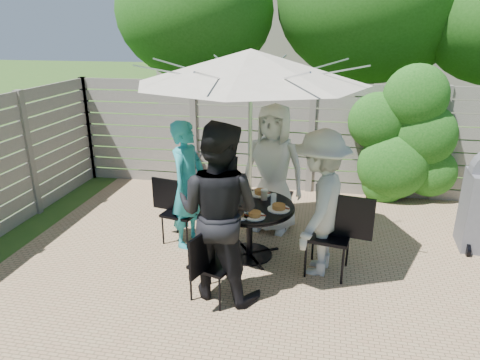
% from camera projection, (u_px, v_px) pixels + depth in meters
% --- Properties ---
extents(backyard_envelope, '(60.00, 60.00, 5.00)m').
position_uv_depth(backyard_envelope, '(325.00, 29.00, 13.19)').
color(backyard_envelope, '#2E541A').
rests_on(backyard_envelope, ground).
extents(patio_table, '(1.25, 1.25, 0.69)m').
position_uv_depth(patio_table, '(250.00, 221.00, 5.12)').
color(patio_table, black).
rests_on(patio_table, ground).
extents(umbrella, '(3.02, 3.02, 2.46)m').
position_uv_depth(umbrella, '(251.00, 66.00, 4.51)').
color(umbrella, silver).
rests_on(umbrella, ground).
extents(chair_back, '(0.48, 0.68, 0.91)m').
position_uv_depth(chair_back, '(275.00, 207.00, 6.02)').
color(chair_back, black).
rests_on(chair_back, ground).
extents(person_back, '(0.96, 0.73, 1.76)m').
position_uv_depth(person_back, '(273.00, 169.00, 5.70)').
color(person_back, silver).
rests_on(person_back, ground).
extents(chair_left, '(0.64, 0.48, 0.85)m').
position_uv_depth(chair_left, '(181.00, 224.00, 5.55)').
color(chair_left, black).
rests_on(chair_left, ground).
extents(person_left, '(0.51, 0.66, 1.63)m').
position_uv_depth(person_left, '(188.00, 185.00, 5.31)').
color(person_left, teal).
rests_on(person_left, ground).
extents(chair_front, '(0.51, 0.64, 0.84)m').
position_uv_depth(chair_front, '(214.00, 278.00, 4.36)').
color(chair_front, black).
rests_on(chair_front, ground).
extents(person_front, '(1.03, 0.88, 1.86)m').
position_uv_depth(person_front, '(218.00, 212.00, 4.25)').
color(person_front, black).
rests_on(person_front, ground).
extents(chair_right, '(0.73, 0.54, 0.97)m').
position_uv_depth(chair_right, '(329.00, 250.00, 4.82)').
color(chair_right, black).
rests_on(chair_right, ground).
extents(person_right, '(0.84, 1.19, 1.67)m').
position_uv_depth(person_right, '(320.00, 204.00, 4.69)').
color(person_right, '#ABADA8').
rests_on(person_right, ground).
extents(plate_back, '(0.26, 0.26, 0.06)m').
position_uv_depth(plate_back, '(260.00, 193.00, 5.35)').
color(plate_back, white).
rests_on(plate_back, patio_table).
extents(plate_left, '(0.26, 0.26, 0.06)m').
position_uv_depth(plate_left, '(222.00, 198.00, 5.17)').
color(plate_left, white).
rests_on(plate_left, patio_table).
extents(plate_front, '(0.26, 0.26, 0.06)m').
position_uv_depth(plate_front, '(237.00, 214.00, 4.73)').
color(plate_front, white).
rests_on(plate_front, patio_table).
extents(plate_right, '(0.26, 0.26, 0.06)m').
position_uv_depth(plate_right, '(279.00, 208.00, 4.90)').
color(plate_right, white).
rests_on(plate_right, patio_table).
extents(plate_extra, '(0.24, 0.24, 0.06)m').
position_uv_depth(plate_extra, '(255.00, 215.00, 4.71)').
color(plate_extra, white).
rests_on(plate_extra, patio_table).
extents(glass_left, '(0.07, 0.07, 0.14)m').
position_uv_depth(glass_left, '(226.00, 199.00, 5.03)').
color(glass_left, silver).
rests_on(glass_left, patio_table).
extents(glass_front, '(0.07, 0.07, 0.14)m').
position_uv_depth(glass_front, '(250.00, 209.00, 4.76)').
color(glass_front, silver).
rests_on(glass_front, patio_table).
extents(glass_right, '(0.07, 0.07, 0.14)m').
position_uv_depth(glass_right, '(274.00, 200.00, 5.02)').
color(glass_right, silver).
rests_on(glass_right, patio_table).
extents(syrup_jug, '(0.09, 0.09, 0.16)m').
position_uv_depth(syrup_jug, '(247.00, 196.00, 5.08)').
color(syrup_jug, '#59280C').
rests_on(syrup_jug, patio_table).
extents(coffee_cup, '(0.08, 0.08, 0.12)m').
position_uv_depth(coffee_cup, '(264.00, 195.00, 5.18)').
color(coffee_cup, '#C6B293').
rests_on(coffee_cup, patio_table).
extents(bicycle, '(1.12, 1.83, 0.91)m').
position_uv_depth(bicycle, '(195.00, 167.00, 7.16)').
color(bicycle, '#333338').
rests_on(bicycle, ground).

